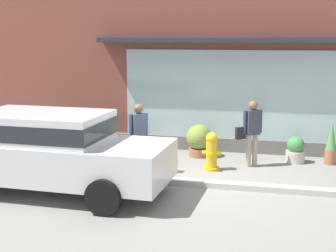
# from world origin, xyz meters

# --- Properties ---
(ground_plane) EXTENTS (60.00, 60.00, 0.00)m
(ground_plane) POSITION_xyz_m (0.00, 0.00, 0.00)
(ground_plane) COLOR gray
(curb_strip) EXTENTS (14.00, 0.24, 0.12)m
(curb_strip) POSITION_xyz_m (0.00, -0.20, 0.06)
(curb_strip) COLOR #B2B2AD
(curb_strip) RESTS_ON ground_plane
(storefront) EXTENTS (14.00, 0.81, 4.99)m
(storefront) POSITION_xyz_m (0.01, 3.19, 2.44)
(storefront) COLOR brown
(storefront) RESTS_ON ground_plane
(fire_hydrant) EXTENTS (0.43, 0.40, 0.87)m
(fire_hydrant) POSITION_xyz_m (0.06, 1.09, 0.43)
(fire_hydrant) COLOR gold
(fire_hydrant) RESTS_ON ground_plane
(pedestrian_with_handbag) EXTENTS (0.60, 0.45, 1.55)m
(pedestrian_with_handbag) POSITION_xyz_m (0.91, 1.62, 0.89)
(pedestrian_with_handbag) COLOR #9E9384
(pedestrian_with_handbag) RESTS_ON ground_plane
(pedestrian_passerby) EXTENTS (0.37, 0.33, 1.57)m
(pedestrian_passerby) POSITION_xyz_m (-1.46, 0.39, 0.90)
(pedestrian_passerby) COLOR #232328
(pedestrian_passerby) RESTS_ON ground_plane
(parked_car_silver) EXTENTS (4.56, 2.06, 1.58)m
(parked_car_silver) POSITION_xyz_m (-2.75, -1.26, 0.90)
(parked_car_silver) COLOR silver
(parked_car_silver) RESTS_ON ground_plane
(potted_plant_trailing_edge) EXTENTS (0.27, 0.27, 1.04)m
(potted_plant_trailing_edge) POSITION_xyz_m (2.75, 2.25, 0.49)
(potted_plant_trailing_edge) COLOR #9E6042
(potted_plant_trailing_edge) RESTS_ON ground_plane
(potted_plant_by_entrance) EXTENTS (0.37, 0.37, 0.58)m
(potted_plant_by_entrance) POSITION_xyz_m (-2.04, 2.44, 0.29)
(potted_plant_by_entrance) COLOR #9E6042
(potted_plant_by_entrance) RESTS_ON ground_plane
(potted_plant_near_hydrant) EXTENTS (0.58, 0.58, 0.91)m
(potted_plant_near_hydrant) POSITION_xyz_m (-3.07, 2.53, 0.51)
(potted_plant_near_hydrant) COLOR #4C4C51
(potted_plant_near_hydrant) RESTS_ON ground_plane
(potted_plant_corner_tall) EXTENTS (0.54, 0.54, 0.90)m
(potted_plant_corner_tall) POSITION_xyz_m (-4.20, 2.42, 0.51)
(potted_plant_corner_tall) COLOR #B7B2A3
(potted_plant_corner_tall) RESTS_ON ground_plane
(potted_plant_window_right) EXTENTS (0.46, 0.46, 0.64)m
(potted_plant_window_right) POSITION_xyz_m (1.94, 2.22, 0.30)
(potted_plant_window_right) COLOR #B7B2A3
(potted_plant_window_right) RESTS_ON ground_plane
(potted_plant_low_front) EXTENTS (0.65, 0.65, 0.82)m
(potted_plant_low_front) POSITION_xyz_m (-0.44, 2.27, 0.43)
(potted_plant_low_front) COLOR #9E6042
(potted_plant_low_front) RESTS_ON ground_plane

